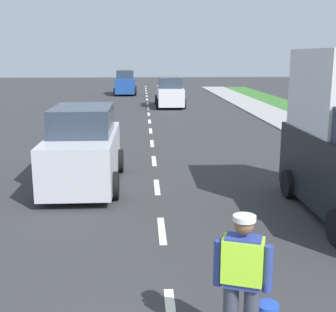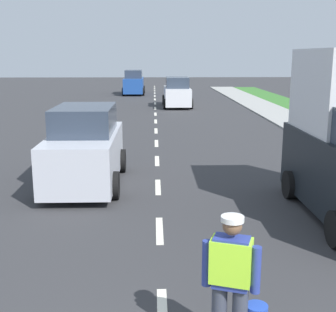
# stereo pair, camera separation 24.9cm
# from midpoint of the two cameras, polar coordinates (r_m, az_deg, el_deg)

# --- Properties ---
(ground_plane) EXTENTS (96.00, 96.00, 0.00)m
(ground_plane) POSITION_cam_midpoint_polar(r_m,az_deg,el_deg) (23.89, -1.28, 4.51)
(ground_plane) COLOR #333335
(lane_center_line) EXTENTS (0.14, 46.40, 0.01)m
(lane_center_line) POSITION_cam_midpoint_polar(r_m,az_deg,el_deg) (28.05, -1.37, 5.74)
(lane_center_line) COLOR silver
(lane_center_line) RESTS_ON ground
(road_worker) EXTENTS (0.77, 0.42, 1.67)m
(road_worker) POSITION_cam_midpoint_polar(r_m,az_deg,el_deg) (5.35, 9.61, -15.02)
(road_worker) COLOR #383D4C
(road_worker) RESTS_ON ground
(car_oncoming_lead) EXTENTS (1.96, 4.18, 2.09)m
(car_oncoming_lead) POSITION_cam_midpoint_polar(r_m,az_deg,el_deg) (12.09, -9.90, 0.91)
(car_oncoming_lead) COLOR silver
(car_oncoming_lead) RESTS_ON ground
(car_oncoming_third) EXTENTS (1.92, 4.19, 2.13)m
(car_oncoming_third) POSITION_cam_midpoint_polar(r_m,az_deg,el_deg) (40.20, -4.20, 9.22)
(car_oncoming_third) COLOR #1E4799
(car_oncoming_third) RESTS_ON ground
(car_outgoing_far) EXTENTS (1.91, 4.32, 1.98)m
(car_outgoing_far) POSITION_cam_midpoint_polar(r_m,az_deg,el_deg) (30.37, 1.40, 8.01)
(car_outgoing_far) COLOR silver
(car_outgoing_far) RESTS_ON ground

